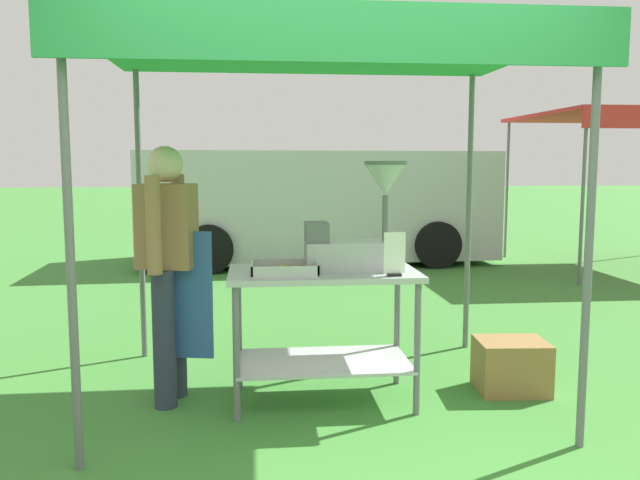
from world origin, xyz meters
TOP-DOWN VIEW (x-y plane):
  - ground_plane at (0.00, 6.00)m, footprint 70.00×70.00m
  - stall_canopy at (-0.02, 1.14)m, footprint 2.79×2.10m
  - donut_cart at (-0.02, 1.04)m, footprint 1.17×0.65m
  - donut_tray at (-0.27, 0.93)m, footprint 0.40×0.32m
  - donut_fryer at (0.20, 1.06)m, footprint 0.63×0.28m
  - menu_sign at (0.38, 0.80)m, footprint 0.13×0.05m
  - vendor at (-0.97, 1.14)m, footprint 0.47×0.54m
  - supply_crate at (1.24, 1.10)m, footprint 0.47×0.39m
  - van_silver at (0.52, 7.03)m, footprint 5.36×2.29m
  - neighbour_tent at (4.82, 5.85)m, footprint 2.66×2.63m

SIDE VIEW (x-z plane):
  - ground_plane at x=0.00m, z-range 0.00..0.00m
  - supply_crate at x=1.24m, z-range 0.00..0.34m
  - donut_cart at x=-0.02m, z-range 0.20..1.04m
  - donut_tray at x=-0.27m, z-range 0.83..0.90m
  - van_silver at x=0.52m, z-range 0.03..1.72m
  - vendor at x=-0.97m, z-range 0.10..1.71m
  - menu_sign at x=0.38m, z-range 0.82..1.09m
  - donut_fryer at x=0.20m, z-range 0.75..1.43m
  - neighbour_tent at x=4.82m, z-range 1.03..3.24m
  - stall_canopy at x=-0.02m, z-range 1.03..3.28m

